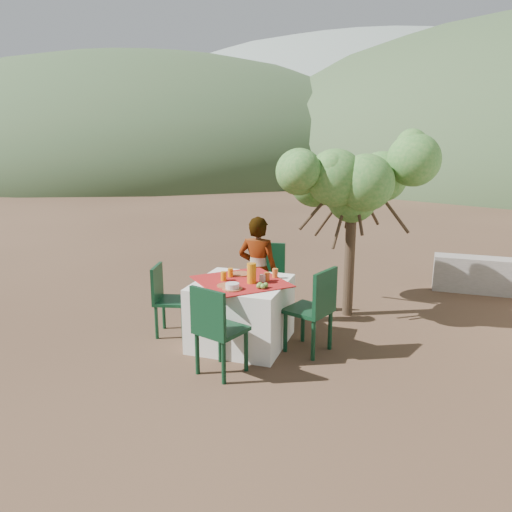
# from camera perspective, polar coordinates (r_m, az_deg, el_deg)

# --- Properties ---
(ground) EXTENTS (160.00, 160.00, 0.00)m
(ground) POSITION_cam_1_polar(r_m,az_deg,el_deg) (5.68, -4.45, -11.21)
(ground) COLOR #392719
(ground) RESTS_ON ground
(table) EXTENTS (1.30, 1.30, 0.76)m
(table) POSITION_cam_1_polar(r_m,az_deg,el_deg) (5.83, -1.70, -6.46)
(table) COLOR white
(table) RESTS_ON ground
(chair_far) EXTENTS (0.51, 0.51, 0.98)m
(chair_far) POSITION_cam_1_polar(r_m,az_deg,el_deg) (6.67, 1.25, -2.35)
(chair_far) COLOR black
(chair_far) RESTS_ON ground
(chair_near) EXTENTS (0.55, 0.55, 0.95)m
(chair_near) POSITION_cam_1_polar(r_m,az_deg,el_deg) (5.04, -4.60, -8.07)
(chair_near) COLOR black
(chair_near) RESTS_ON ground
(chair_left) EXTENTS (0.48, 0.48, 0.87)m
(chair_left) POSITION_cam_1_polar(r_m,az_deg,el_deg) (6.16, -10.22, -4.58)
(chair_left) COLOR black
(chair_left) RESTS_ON ground
(chair_right) EXTENTS (0.58, 0.58, 0.98)m
(chair_right) POSITION_cam_1_polar(r_m,az_deg,el_deg) (5.57, 6.76, -5.77)
(chair_right) COLOR black
(chair_right) RESTS_ON ground
(person) EXTENTS (0.52, 0.34, 1.40)m
(person) POSITION_cam_1_polar(r_m,az_deg,el_deg) (6.35, 0.21, -1.69)
(person) COLOR #8C6651
(person) RESTS_ON ground
(shrub_tree) EXTENTS (1.81, 1.78, 2.13)m
(shrub_tree) POSITION_cam_1_polar(r_m,az_deg,el_deg) (6.64, 11.63, 7.34)
(shrub_tree) COLOR #402E20
(shrub_tree) RESTS_ON ground
(hill_near_left) EXTENTS (40.00, 40.00, 16.00)m
(hill_near_left) POSITION_cam_1_polar(r_m,az_deg,el_deg) (40.17, -11.76, 10.04)
(hill_near_left) COLOR #324929
(hill_near_left) RESTS_ON ground
(hill_far_center) EXTENTS (60.00, 60.00, 24.00)m
(hill_far_center) POSITION_cam_1_polar(r_m,az_deg,el_deg) (57.11, 12.53, 11.02)
(hill_far_center) COLOR gray
(hill_far_center) RESTS_ON ground
(plate_far) EXTENTS (0.24, 0.24, 0.01)m
(plate_far) POSITION_cam_1_polar(r_m,az_deg,el_deg) (5.96, -1.75, -2.06)
(plate_far) COLOR brown
(plate_far) RESTS_ON table
(plate_near) EXTENTS (0.22, 0.22, 0.01)m
(plate_near) POSITION_cam_1_polar(r_m,az_deg,el_deg) (5.51, -3.36, -3.40)
(plate_near) COLOR brown
(plate_near) RESTS_ON table
(glass_far) EXTENTS (0.06, 0.06, 0.10)m
(glass_far) POSITION_cam_1_polar(r_m,az_deg,el_deg) (5.86, -2.94, -1.90)
(glass_far) COLOR orange
(glass_far) RESTS_ON table
(glass_near) EXTENTS (0.07, 0.07, 0.11)m
(glass_near) POSITION_cam_1_polar(r_m,az_deg,el_deg) (5.72, -3.72, -2.31)
(glass_near) COLOR orange
(glass_near) RESTS_ON table
(juice_pitcher) EXTENTS (0.10, 0.10, 0.23)m
(juice_pitcher) POSITION_cam_1_polar(r_m,az_deg,el_deg) (5.60, -0.51, -1.98)
(juice_pitcher) COLOR orange
(juice_pitcher) RESTS_ON table
(bowl_plate) EXTENTS (0.22, 0.22, 0.01)m
(bowl_plate) POSITION_cam_1_polar(r_m,az_deg,el_deg) (5.41, -2.72, -3.76)
(bowl_plate) COLOR brown
(bowl_plate) RESTS_ON table
(white_bowl) EXTENTS (0.15, 0.15, 0.06)m
(white_bowl) POSITION_cam_1_polar(r_m,az_deg,el_deg) (5.40, -2.72, -3.42)
(white_bowl) COLOR silver
(white_bowl) RESTS_ON bowl_plate
(jar_left) EXTENTS (0.06, 0.06, 0.10)m
(jar_left) POSITION_cam_1_polar(r_m,az_deg,el_deg) (5.70, 1.27, -2.37)
(jar_left) COLOR #C46322
(jar_left) RESTS_ON table
(jar_right) EXTENTS (0.07, 0.07, 0.11)m
(jar_right) POSITION_cam_1_polar(r_m,az_deg,el_deg) (5.83, 2.19, -1.95)
(jar_right) COLOR #C46322
(jar_right) RESTS_ON table
(napkin_holder) EXTENTS (0.07, 0.04, 0.08)m
(napkin_holder) POSITION_cam_1_polar(r_m,az_deg,el_deg) (5.67, 0.73, -2.55)
(napkin_holder) COLOR silver
(napkin_holder) RESTS_ON table
(fruit_cluster) EXTENTS (0.12, 0.11, 0.06)m
(fruit_cluster) POSITION_cam_1_polar(r_m,az_deg,el_deg) (5.43, 0.68, -3.40)
(fruit_cluster) COLOR olive
(fruit_cluster) RESTS_ON table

